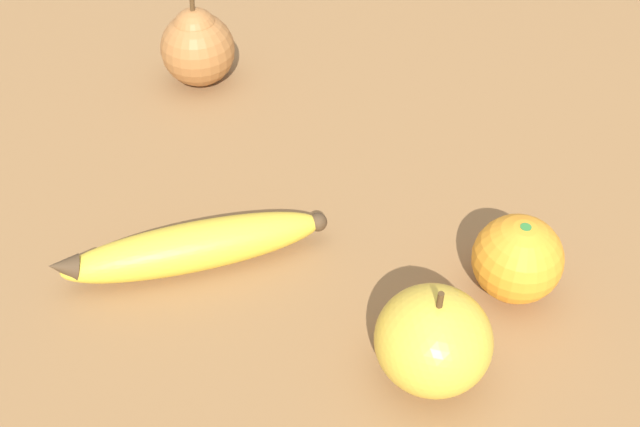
{
  "coord_description": "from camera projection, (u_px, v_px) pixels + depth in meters",
  "views": [
    {
      "loc": [
        -0.27,
        0.43,
        0.47
      ],
      "look_at": [
        -0.01,
        0.05,
        0.03
      ],
      "focal_mm": 42.0,
      "sensor_mm": 36.0,
      "label": 1
    }
  ],
  "objects": [
    {
      "name": "apple",
      "position": [
        433.0,
        340.0,
        0.52
      ],
      "size": [
        0.08,
        0.08,
        0.09
      ],
      "color": "gold",
      "rests_on": "ground_plane"
    },
    {
      "name": "pear",
      "position": [
        197.0,
        46.0,
        0.79
      ],
      "size": [
        0.08,
        0.08,
        0.1
      ],
      "color": "#A36633",
      "rests_on": "ground_plane"
    },
    {
      "name": "banana",
      "position": [
        192.0,
        247.0,
        0.61
      ],
      "size": [
        0.17,
        0.19,
        0.04
      ],
      "rotation": [
        0.0,
        0.0,
        0.87
      ],
      "color": "gold",
      "rests_on": "ground_plane"
    },
    {
      "name": "orange",
      "position": [
        517.0,
        259.0,
        0.58
      ],
      "size": [
        0.07,
        0.07,
        0.07
      ],
      "color": "orange",
      "rests_on": "ground_plane"
    },
    {
      "name": "ground_plane",
      "position": [
        339.0,
        196.0,
        0.69
      ],
      "size": [
        3.0,
        3.0,
        0.0
      ],
      "primitive_type": "plane",
      "color": "olive"
    }
  ]
}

